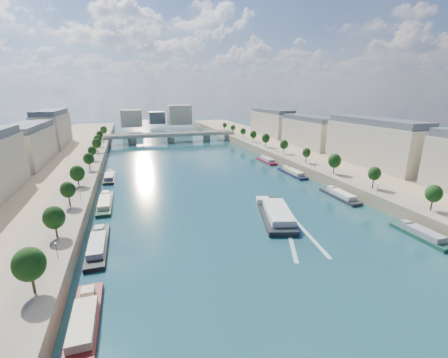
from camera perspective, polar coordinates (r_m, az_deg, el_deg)
ground at (r=149.25m, az=-3.55°, el=-0.00°), size 700.00×700.00×0.00m
quay_left at (r=149.11m, az=-31.46°, el=-1.44°), size 44.00×520.00×5.00m
quay_right at (r=179.67m, az=19.31°, el=2.73°), size 44.00×520.00×5.00m
pave_left at (r=145.44m, az=-25.89°, el=-0.01°), size 14.00×520.00×0.10m
pave_right at (r=170.61m, az=15.34°, el=3.26°), size 14.00×520.00×0.10m
trees_left at (r=145.81m, az=-25.28°, el=2.32°), size 4.80×268.80×8.26m
trees_right at (r=176.79m, az=13.17°, el=5.65°), size 4.80×268.80×8.26m
lamps_left at (r=134.54m, az=-24.68°, el=0.14°), size 0.36×200.36×4.28m
lamps_right at (r=171.82m, az=13.24°, el=4.43°), size 0.36×200.36×4.28m
buildings_left at (r=161.09m, az=-35.73°, el=4.18°), size 16.00×226.00×23.20m
buildings_right at (r=194.46m, az=20.68°, el=7.75°), size 16.00×226.00×23.20m
skyline at (r=361.56m, az=-11.93°, el=11.61°), size 79.00×42.00×22.00m
bridge at (r=264.37m, az=-10.12°, el=8.03°), size 112.00×12.00×8.15m
tour_barge at (r=105.82m, az=9.66°, el=-6.42°), size 17.82×33.44×4.36m
wake at (r=93.44m, az=14.31°, el=-10.76°), size 14.77×25.85×0.04m
moored_barges_left at (r=95.29m, az=-22.73°, el=-10.48°), size 5.00×156.52×3.60m
moored_barges_right at (r=131.55m, az=21.10°, el=-2.97°), size 5.00×159.70×3.60m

